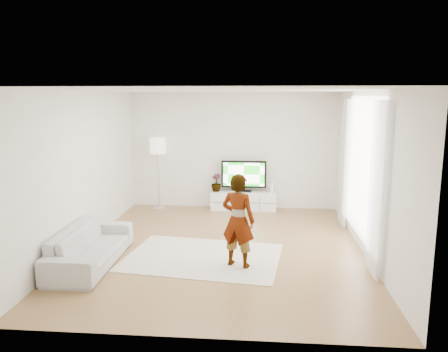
# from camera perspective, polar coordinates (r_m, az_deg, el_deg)

# --- Properties ---
(floor) EXTENTS (6.00, 6.00, 0.00)m
(floor) POSITION_cam_1_polar(r_m,az_deg,el_deg) (7.99, -0.34, -9.38)
(floor) COLOR #9D7A47
(floor) RESTS_ON ground
(ceiling) EXTENTS (6.00, 6.00, 0.00)m
(ceiling) POSITION_cam_1_polar(r_m,az_deg,el_deg) (7.52, -0.36, 11.14)
(ceiling) COLOR white
(ceiling) RESTS_ON wall_back
(wall_left) EXTENTS (0.02, 6.00, 2.80)m
(wall_left) POSITION_cam_1_polar(r_m,az_deg,el_deg) (8.24, -17.94, 0.79)
(wall_left) COLOR white
(wall_left) RESTS_ON floor
(wall_right) EXTENTS (0.02, 6.00, 2.80)m
(wall_right) POSITION_cam_1_polar(r_m,az_deg,el_deg) (7.81, 18.24, 0.28)
(wall_right) COLOR white
(wall_right) RESTS_ON floor
(wall_back) EXTENTS (5.00, 0.02, 2.80)m
(wall_back) POSITION_cam_1_polar(r_m,az_deg,el_deg) (10.59, 1.13, 3.32)
(wall_back) COLOR white
(wall_back) RESTS_ON floor
(wall_front) EXTENTS (5.00, 0.02, 2.80)m
(wall_front) POSITION_cam_1_polar(r_m,az_deg,el_deg) (4.72, -3.68, -5.61)
(wall_front) COLOR white
(wall_front) RESTS_ON floor
(window) EXTENTS (0.01, 2.60, 2.50)m
(window) POSITION_cam_1_polar(r_m,az_deg,el_deg) (8.09, 17.64, 1.00)
(window) COLOR white
(window) RESTS_ON wall_right
(curtain_near) EXTENTS (0.04, 0.70, 2.60)m
(curtain_near) POSITION_cam_1_polar(r_m,az_deg,el_deg) (6.84, 19.29, -1.58)
(curtain_near) COLOR white
(curtain_near) RESTS_ON floor
(curtain_far) EXTENTS (0.04, 0.70, 2.60)m
(curtain_far) POSITION_cam_1_polar(r_m,az_deg,el_deg) (9.34, 15.41, 1.70)
(curtain_far) COLOR white
(curtain_far) RESTS_ON floor
(media_console) EXTENTS (1.56, 0.44, 0.44)m
(media_console) POSITION_cam_1_polar(r_m,az_deg,el_deg) (10.55, 2.57, -3.23)
(media_console) COLOR white
(media_console) RESTS_ON floor
(television) EXTENTS (1.08, 0.21, 0.75)m
(television) POSITION_cam_1_polar(r_m,az_deg,el_deg) (10.45, 2.60, 0.14)
(television) COLOR black
(television) RESTS_ON media_console
(game_console) EXTENTS (0.07, 0.18, 0.24)m
(game_console) POSITION_cam_1_polar(r_m,az_deg,el_deg) (10.48, 6.31, -1.49)
(game_console) COLOR white
(game_console) RESTS_ON media_console
(potted_plant) EXTENTS (0.31, 0.31, 0.43)m
(potted_plant) POSITION_cam_1_polar(r_m,az_deg,el_deg) (10.51, -1.03, -0.87)
(potted_plant) COLOR #3F7238
(potted_plant) RESTS_ON media_console
(rug) EXTENTS (2.77, 2.15, 0.01)m
(rug) POSITION_cam_1_polar(r_m,az_deg,el_deg) (7.55, -2.79, -10.54)
(rug) COLOR beige
(rug) RESTS_ON floor
(player) EXTENTS (0.64, 0.53, 1.50)m
(player) POSITION_cam_1_polar(r_m,az_deg,el_deg) (6.93, 1.86, -5.83)
(player) COLOR #334772
(player) RESTS_ON rug
(sofa) EXTENTS (0.83, 2.08, 0.61)m
(sofa) POSITION_cam_1_polar(r_m,az_deg,el_deg) (7.49, -17.04, -8.75)
(sofa) COLOR #B2B2AD
(sofa) RESTS_ON floor
(floor_lamp) EXTENTS (0.38, 0.38, 1.73)m
(floor_lamp) POSITION_cam_1_polar(r_m,az_deg,el_deg) (10.55, -8.64, 3.53)
(floor_lamp) COLOR silver
(floor_lamp) RESTS_ON floor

